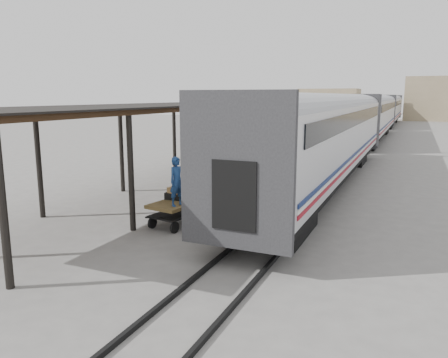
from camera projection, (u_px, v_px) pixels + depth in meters
ground at (195, 220)px, 16.20m from camera, size 160.00×160.00×0.00m
train at (373, 114)px, 44.87m from camera, size 3.45×76.01×4.01m
canopy at (285, 102)px, 38.39m from camera, size 4.90×64.30×4.15m
rails at (372, 139)px, 45.54m from camera, size 1.54×150.00×0.12m
building_left at (329, 103)px, 93.39m from camera, size 12.00×8.00×6.00m
baggage_cart at (181, 207)px, 15.52m from camera, size 1.65×2.58×0.86m
suitcase_stack at (183, 194)px, 15.76m from camera, size 1.31×1.12×0.45m
luggage_tug at (265, 148)px, 33.71m from camera, size 1.27×1.66×1.30m
porter at (177, 181)px, 14.64m from camera, size 0.60×0.72×1.67m
pedestrian at (238, 156)px, 27.23m from camera, size 1.01×0.74×1.60m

